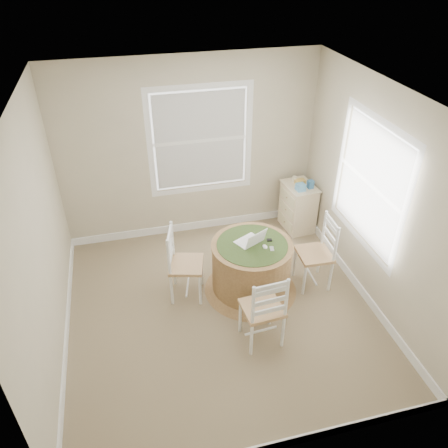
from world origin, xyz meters
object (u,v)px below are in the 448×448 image
object	(u,v)px
corner_chest	(298,207)
laptop	(250,241)
round_table	(251,265)
chair_near	(262,308)
chair_right	(314,254)
chair_left	(186,264)

from	to	relation	value
corner_chest	laptop	bearing A→B (deg)	-139.67
round_table	chair_near	bearing A→B (deg)	-87.63
chair_right	laptop	xyz separation A→B (m)	(-0.81, 0.12, 0.26)
laptop	corner_chest	distance (m)	1.63
corner_chest	chair_near	bearing A→B (deg)	-127.02
chair_near	laptop	xyz separation A→B (m)	(0.12, 0.86, 0.26)
chair_right	laptop	distance (m)	0.86
chair_near	chair_right	xyz separation A→B (m)	(0.93, 0.74, 0.00)
chair_right	corner_chest	world-z (taller)	chair_right
chair_right	corner_chest	size ratio (longest dim) A/B	1.30
chair_near	corner_chest	world-z (taller)	chair_near
chair_left	chair_right	xyz separation A→B (m)	(1.59, -0.18, 0.00)
chair_left	laptop	xyz separation A→B (m)	(0.78, -0.06, 0.26)
chair_right	laptop	size ratio (longest dim) A/B	2.39
chair_right	corner_chest	distance (m)	1.30
chair_left	corner_chest	distance (m)	2.18
laptop	chair_right	bearing A→B (deg)	144.28
chair_left	corner_chest	bearing A→B (deg)	-45.70
chair_right	chair_near	bearing A→B (deg)	-49.03
round_table	corner_chest	distance (m)	1.61
round_table	laptop	world-z (taller)	laptop
round_table	laptop	bearing A→B (deg)	115.02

